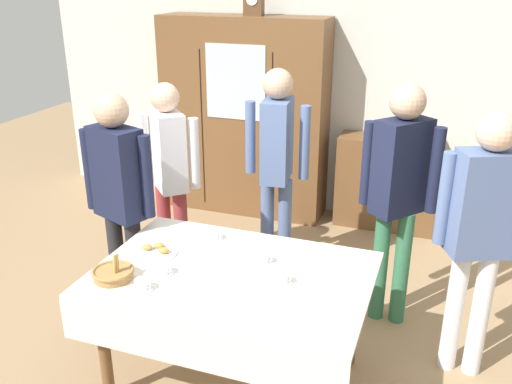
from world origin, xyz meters
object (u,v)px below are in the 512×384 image
Objects in this scene: mantel_clock at (254,2)px; bread_basket at (113,273)px; tea_cup_center at (213,236)px; person_behind_table_left at (277,155)px; bookshelf_low at (387,183)px; tea_cup_far_left at (263,259)px; pastry_plate at (155,252)px; spoon_mid_right at (195,290)px; book_stack at (392,134)px; tea_cup_near_left at (162,270)px; spoon_far_right at (187,240)px; person_beside_shelf at (119,189)px; wall_cabinet at (244,118)px; person_behind_table_right at (169,165)px; person_near_right_end at (399,183)px; tea_cup_near_right at (142,285)px; person_by_cabinet at (482,222)px; dining_table at (231,291)px; tea_cup_front_edge at (281,279)px.

mantel_clock is 1.00× the size of bread_basket.
person_behind_table_left reaches higher than tea_cup_center.
bookshelf_low is 7.45× the size of tea_cup_far_left.
bread_basket reaches higher than pastry_plate.
pastry_plate is (0.07, 0.34, -0.02)m from bread_basket.
tea_cup_center is 0.46× the size of pastry_plate.
bookshelf_low is at bearing 76.33° from spoon_mid_right.
book_stack is (0.00, 0.00, 0.50)m from bookshelf_low.
spoon_far_right is (-0.05, 0.42, -0.02)m from tea_cup_near_left.
person_beside_shelf is at bearing 170.27° from tea_cup_far_left.
wall_cabinet is 2.20m from person_beside_shelf.
spoon_far_right is at bearing -55.23° from person_behind_table_right.
mantel_clock is at bearing 93.71° from bread_basket.
tea_cup_far_left is at bearing -129.55° from person_near_right_end.
person_behind_table_left is (0.24, 1.68, 0.26)m from tea_cup_near_right.
bookshelf_low is at bearing 67.76° from bread_basket.
person_near_right_end is at bearing 19.83° from person_beside_shelf.
person_by_cabinet reaches higher than bread_basket.
pastry_plate reaches higher than dining_table.
tea_cup_center is at bearing 48.32° from pastry_plate.
person_near_right_end reaches higher than bread_basket.
spoon_far_right is 0.07× the size of person_near_right_end.
person_beside_shelf reaches higher than tea_cup_near_right.
tea_cup_near_left is 0.27m from spoon_mid_right.
tea_cup_near_left is 0.43m from spoon_far_right.
person_behind_table_left is (0.11, 0.99, 0.26)m from tea_cup_center.
pastry_plate is (-0.14, 0.39, -0.01)m from tea_cup_near_right.
person_by_cabinet reaches higher than pastry_plate.
person_by_cabinet is (1.48, -0.75, -0.02)m from person_behind_table_left.
tea_cup_near_left is 0.08× the size of person_by_cabinet.
tea_cup_near_left is 0.46× the size of pastry_plate.
dining_table is 12.17× the size of tea_cup_near_left.
bookshelf_low is at bearing 69.39° from tea_cup_center.
pastry_plate is at bearing -164.11° from person_by_cabinet.
dining_table is at bearing -70.83° from wall_cabinet.
person_behind_table_left reaches higher than dining_table.
person_behind_table_left reaches higher than tea_cup_near_right.
book_stack is 0.11× the size of person_behind_table_left.
tea_cup_near_right is at bearing -135.99° from tea_cup_far_left.
mantel_clock is 3.09m from person_by_cabinet.
book_stack is (1.47, 0.05, -0.05)m from wall_cabinet.
pastry_plate is (-0.16, 0.20, -0.01)m from tea_cup_near_left.
tea_cup_near_right is (-0.02, -0.19, 0.00)m from tea_cup_near_left.
person_by_cabinet is at bearing 15.89° from pastry_plate.
spoon_mid_right is at bearing -103.67° from bookshelf_low.
person_near_right_end is (0.97, -0.34, 0.01)m from person_behind_table_left.
spoon_mid_right is at bearing -150.48° from tea_cup_front_edge.
spoon_far_right is 0.07× the size of person_by_cabinet.
person_near_right_end is at bearing 44.05° from tea_cup_near_left.
person_near_right_end is at bearing 63.18° from tea_cup_front_edge.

